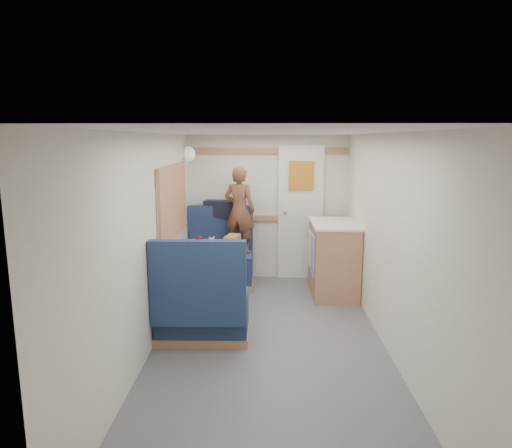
{
  "coord_description": "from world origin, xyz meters",
  "views": [
    {
      "loc": [
        -0.04,
        -4.04,
        1.94
      ],
      "look_at": [
        -0.14,
        0.9,
        1.02
      ],
      "focal_mm": 32.0,
      "sensor_mm": 36.0,
      "label": 1
    }
  ],
  "objects_px": {
    "bench_far": "(220,263)",
    "tumbler_mid": "(212,240)",
    "bench_near": "(202,311)",
    "pepper_grinder": "(216,243)",
    "galley_counter": "(333,258)",
    "person": "(240,210)",
    "dome_light": "(187,154)",
    "salt_grinder": "(211,242)",
    "beer_glass": "(232,241)",
    "bread_loaf": "(232,240)",
    "wine_glass": "(199,240)",
    "orange_fruit": "(217,247)",
    "tray": "(216,249)",
    "dinette_table": "(212,261)",
    "duffel_bag": "(221,208)",
    "cheese_block": "(220,252)",
    "tumbler_left": "(198,251)"
  },
  "relations": [
    {
      "from": "person",
      "to": "cheese_block",
      "type": "xyz_separation_m",
      "value": [
        -0.14,
        -1.18,
        -0.27
      ]
    },
    {
      "from": "tray",
      "to": "wine_glass",
      "type": "relative_size",
      "value": 2.08
    },
    {
      "from": "orange_fruit",
      "to": "tumbler_mid",
      "type": "xyz_separation_m",
      "value": [
        -0.09,
        0.3,
        0.0
      ]
    },
    {
      "from": "tumbler_left",
      "to": "wine_glass",
      "type": "bearing_deg",
      "value": 94.68
    },
    {
      "from": "galley_counter",
      "to": "orange_fruit",
      "type": "bearing_deg",
      "value": -153.46
    },
    {
      "from": "bench_far",
      "to": "cheese_block",
      "type": "xyz_separation_m",
      "value": [
        0.13,
        -1.19,
        0.45
      ]
    },
    {
      "from": "bench_far",
      "to": "tumbler_mid",
      "type": "bearing_deg",
      "value": -91.3
    },
    {
      "from": "bench_far",
      "to": "tray",
      "type": "relative_size",
      "value": 3.01
    },
    {
      "from": "tray",
      "to": "tumbler_left",
      "type": "bearing_deg",
      "value": -118.6
    },
    {
      "from": "dome_light",
      "to": "orange_fruit",
      "type": "relative_size",
      "value": 3.06
    },
    {
      "from": "bench_near",
      "to": "tumbler_mid",
      "type": "relative_size",
      "value": 9.88
    },
    {
      "from": "bench_near",
      "to": "cheese_block",
      "type": "xyz_separation_m",
      "value": [
        0.13,
        0.54,
        0.45
      ]
    },
    {
      "from": "dome_light",
      "to": "duffel_bag",
      "type": "xyz_separation_m",
      "value": [
        0.4,
        0.27,
        -0.74
      ]
    },
    {
      "from": "bench_far",
      "to": "galley_counter",
      "type": "height_order",
      "value": "bench_far"
    },
    {
      "from": "beer_glass",
      "to": "dome_light",
      "type": "bearing_deg",
      "value": 131.92
    },
    {
      "from": "dinette_table",
      "to": "orange_fruit",
      "type": "distance_m",
      "value": 0.26
    },
    {
      "from": "person",
      "to": "tray",
      "type": "distance_m",
      "value": 1.0
    },
    {
      "from": "beer_glass",
      "to": "bread_loaf",
      "type": "relative_size",
      "value": 0.35
    },
    {
      "from": "dome_light",
      "to": "pepper_grinder",
      "type": "height_order",
      "value": "dome_light"
    },
    {
      "from": "beer_glass",
      "to": "salt_grinder",
      "type": "distance_m",
      "value": 0.26
    },
    {
      "from": "bench_near",
      "to": "person",
      "type": "bearing_deg",
      "value": 80.97
    },
    {
      "from": "bench_near",
      "to": "bread_loaf",
      "type": "relative_size",
      "value": 4.05
    },
    {
      "from": "orange_fruit",
      "to": "pepper_grinder",
      "type": "distance_m",
      "value": 0.19
    },
    {
      "from": "dome_light",
      "to": "pepper_grinder",
      "type": "distance_m",
      "value": 1.34
    },
    {
      "from": "person",
      "to": "tumbler_mid",
      "type": "relative_size",
      "value": 10.78
    },
    {
      "from": "beer_glass",
      "to": "pepper_grinder",
      "type": "height_order",
      "value": "pepper_grinder"
    },
    {
      "from": "galley_counter",
      "to": "person",
      "type": "bearing_deg",
      "value": 165.69
    },
    {
      "from": "dinette_table",
      "to": "beer_glass",
      "type": "bearing_deg",
      "value": 36.26
    },
    {
      "from": "tray",
      "to": "salt_grinder",
      "type": "relative_size",
      "value": 3.51
    },
    {
      "from": "galley_counter",
      "to": "tray",
      "type": "distance_m",
      "value": 1.56
    },
    {
      "from": "tumbler_mid",
      "to": "salt_grinder",
      "type": "xyz_separation_m",
      "value": [
        0.0,
        -0.09,
        -0.0
      ]
    },
    {
      "from": "beer_glass",
      "to": "pepper_grinder",
      "type": "bearing_deg",
      "value": -145.72
    },
    {
      "from": "tray",
      "to": "pepper_grinder",
      "type": "bearing_deg",
      "value": 96.22
    },
    {
      "from": "orange_fruit",
      "to": "duffel_bag",
      "type": "bearing_deg",
      "value": 92.98
    },
    {
      "from": "dinette_table",
      "to": "orange_fruit",
      "type": "bearing_deg",
      "value": -63.69
    },
    {
      "from": "bench_far",
      "to": "wine_glass",
      "type": "bearing_deg",
      "value": -96.95
    },
    {
      "from": "bench_far",
      "to": "salt_grinder",
      "type": "xyz_separation_m",
      "value": [
        -0.01,
        -0.8,
        0.47
      ]
    },
    {
      "from": "bench_near",
      "to": "pepper_grinder",
      "type": "height_order",
      "value": "bench_near"
    },
    {
      "from": "salt_grinder",
      "to": "bread_loaf",
      "type": "xyz_separation_m",
      "value": [
        0.24,
        0.12,
        0.0
      ]
    },
    {
      "from": "beer_glass",
      "to": "person",
      "type": "bearing_deg",
      "value": 86.0
    },
    {
      "from": "orange_fruit",
      "to": "tumbler_mid",
      "type": "bearing_deg",
      "value": 106.2
    },
    {
      "from": "bench_far",
      "to": "cheese_block",
      "type": "bearing_deg",
      "value": -83.77
    },
    {
      "from": "dinette_table",
      "to": "tumbler_mid",
      "type": "xyz_separation_m",
      "value": [
        -0.02,
        0.16,
        0.21
      ]
    },
    {
      "from": "galley_counter",
      "to": "orange_fruit",
      "type": "distance_m",
      "value": 1.59
    },
    {
      "from": "wine_glass",
      "to": "tumbler_left",
      "type": "height_order",
      "value": "wine_glass"
    },
    {
      "from": "wine_glass",
      "to": "pepper_grinder",
      "type": "relative_size",
      "value": 1.78
    },
    {
      "from": "tumbler_left",
      "to": "person",
      "type": "bearing_deg",
      "value": 73.12
    },
    {
      "from": "tray",
      "to": "cheese_block",
      "type": "height_order",
      "value": "cheese_block"
    },
    {
      "from": "pepper_grinder",
      "to": "dinette_table",
      "type": "bearing_deg",
      "value": -137.22
    },
    {
      "from": "orange_fruit",
      "to": "tray",
      "type": "bearing_deg",
      "value": 99.37
    }
  ]
}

